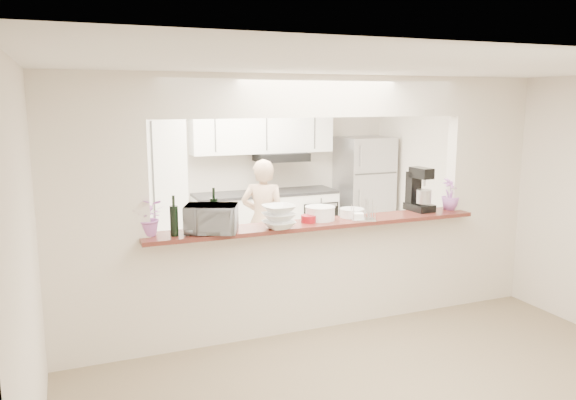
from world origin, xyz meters
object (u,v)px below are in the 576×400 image
toaster_oven (211,219)px  stand_mixer (419,191)px  person (263,221)px  refrigerator (364,192)px

toaster_oven → stand_mixer: bearing=26.7°
person → toaster_oven: bearing=85.9°
stand_mixer → refrigerator: bearing=72.8°
toaster_oven → person: (1.09, 1.69, -0.45)m
toaster_oven → stand_mixer: stand_mixer is taller
refrigerator → toaster_oven: refrigerator is taller
stand_mixer → person: size_ratio=0.30×
refrigerator → person: bearing=-152.5°
refrigerator → stand_mixer: bearing=-107.2°
toaster_oven → person: person is taller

